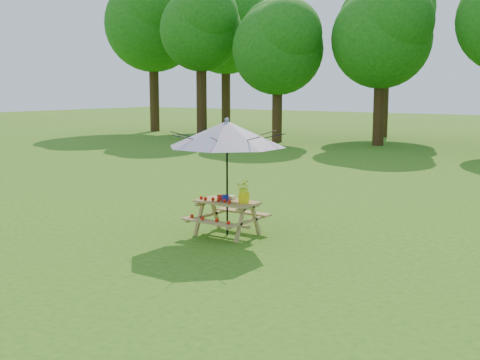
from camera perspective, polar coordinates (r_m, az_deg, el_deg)
The scene contains 5 objects.
picnic_table at distance 11.53m, azimuth -1.23°, elevation -3.67°, with size 1.20×1.32×0.67m.
patio_umbrella at distance 11.30m, azimuth -1.25°, elevation 4.39°, with size 2.94×2.94×2.26m.
produce_bins at distance 11.48m, azimuth -1.37°, elevation -1.71°, with size 0.30×0.40×0.13m.
tomatoes_row at distance 11.41m, azimuth -2.37°, elevation -1.88°, with size 0.77×0.13×0.07m, color red, non-canonical shape.
flower_bucket at distance 11.23m, azimuth 0.38°, elevation -1.00°, with size 0.34×0.32×0.44m.
Camera 1 is at (2.73, -5.16, 2.81)m, focal length 45.00 mm.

